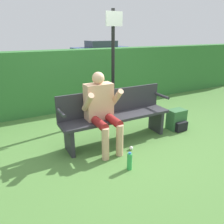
# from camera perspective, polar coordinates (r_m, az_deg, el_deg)

# --- Properties ---
(ground_plane) EXTENTS (40.00, 40.00, 0.00)m
(ground_plane) POSITION_cam_1_polar(r_m,az_deg,el_deg) (3.86, 1.27, -7.50)
(ground_plane) COLOR #4C7A38
(hedge_back) EXTENTS (12.00, 0.47, 1.41)m
(hedge_back) POSITION_cam_1_polar(r_m,az_deg,el_deg) (5.46, -9.70, 8.37)
(hedge_back) COLOR #337033
(hedge_back) RESTS_ON ground
(park_bench) EXTENTS (1.94, 0.41, 0.88)m
(park_bench) POSITION_cam_1_polar(r_m,az_deg,el_deg) (3.72, 0.85, -0.56)
(park_bench) COLOR #2D2D33
(park_bench) RESTS_ON ground
(person_seated) EXTENTS (0.57, 0.63, 1.23)m
(person_seated) POSITION_cam_1_polar(r_m,az_deg,el_deg) (3.40, -2.72, 1.11)
(person_seated) COLOR #DBA884
(person_seated) RESTS_ON ground
(backpack) EXTENTS (0.33, 0.31, 0.39)m
(backpack) POSITION_cam_1_polar(r_m,az_deg,el_deg) (4.43, 16.58, -2.01)
(backpack) COLOR #336638
(backpack) RESTS_ON ground
(water_bottle) EXTENTS (0.07, 0.07, 0.26)m
(water_bottle) POSITION_cam_1_polar(r_m,az_deg,el_deg) (3.07, 4.60, -12.72)
(water_bottle) COLOR green
(water_bottle) RESTS_ON ground
(signpost) EXTENTS (0.36, 0.09, 2.22)m
(signpost) POSITION_cam_1_polar(r_m,az_deg,el_deg) (4.56, 0.32, 13.55)
(signpost) COLOR black
(signpost) RESTS_ON ground
(parked_car) EXTENTS (4.36, 1.89, 1.22)m
(parked_car) POSITION_cam_1_polar(r_m,az_deg,el_deg) (17.09, -2.86, 16.02)
(parked_car) COLOR #2D4784
(parked_car) RESTS_ON ground
(litter_crumple) EXTENTS (0.06, 0.06, 0.06)m
(litter_crumple) POSITION_cam_1_polar(r_m,az_deg,el_deg) (3.58, 5.01, -9.35)
(litter_crumple) COLOR silver
(litter_crumple) RESTS_ON ground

